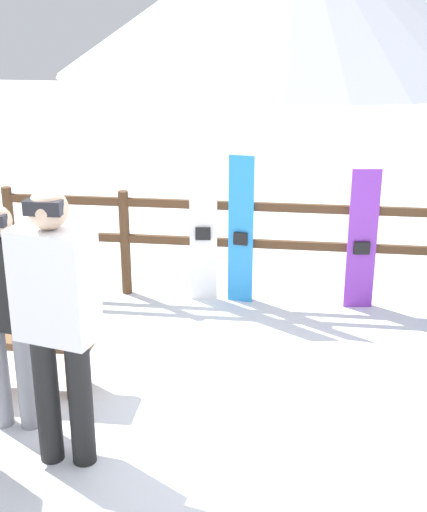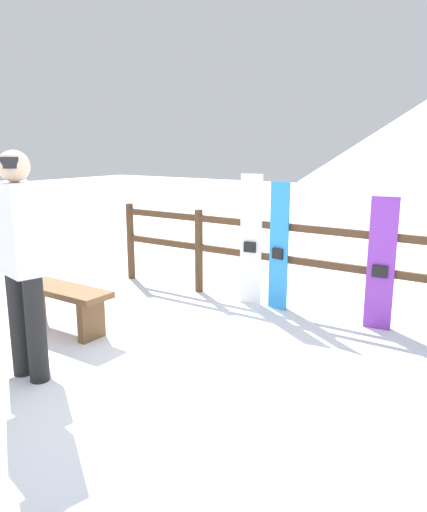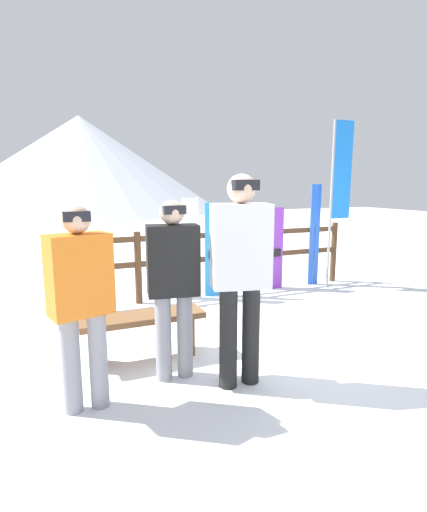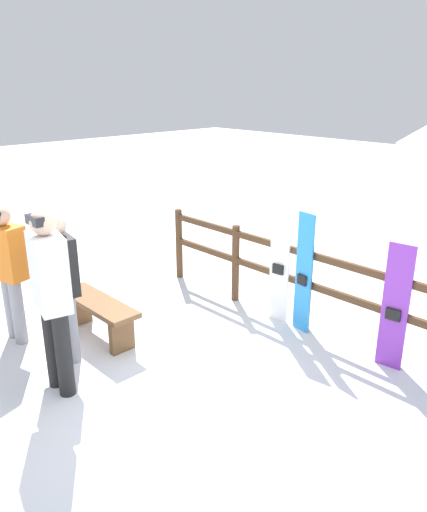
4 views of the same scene
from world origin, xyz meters
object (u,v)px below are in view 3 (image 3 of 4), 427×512
at_px(person_orange, 81,296).
at_px(snowboard_white, 191,249).
at_px(snowboard_blue, 213,250).
at_px(ski_pair_blue, 314,235).
at_px(snowboard_purple, 276,249).
at_px(rental_flag, 338,185).
at_px(person_black, 173,278).
at_px(bench, 143,327).
at_px(person_white, 241,267).

distance_m(person_orange, snowboard_white, 3.12).
distance_m(snowboard_white, snowboard_blue, 0.36).
height_order(person_orange, ski_pair_blue, ski_pair_blue).
relative_size(snowboard_purple, rental_flag, 0.50).
bearing_deg(person_black, snowboard_purple, 43.13).
xyz_separation_m(bench, snowboard_blue, (1.52, 1.84, 0.39)).
bearing_deg(person_orange, snowboard_purple, 38.03).
bearing_deg(rental_flag, snowboard_white, 173.31).
xyz_separation_m(person_black, snowboard_white, (0.99, 2.33, -0.16)).
bearing_deg(snowboard_white, ski_pair_blue, 0.09).
relative_size(person_black, rental_flag, 0.59).
bearing_deg(bench, person_white, -51.97).
distance_m(bench, person_white, 1.28).
relative_size(person_white, rental_flag, 0.66).
distance_m(person_orange, snowboard_blue, 3.34).
xyz_separation_m(person_white, snowboard_white, (0.51, 2.68, -0.29)).
distance_m(snowboard_white, ski_pair_blue, 2.26).
bearing_deg(snowboard_blue, rental_flag, -7.82).
distance_m(person_black, person_white, 0.61).
distance_m(person_black, ski_pair_blue, 4.00).
height_order(snowboard_white, rental_flag, rental_flag).
distance_m(person_black, snowboard_white, 2.54).
xyz_separation_m(snowboard_blue, snowboard_purple, (1.14, -0.00, -0.05)).
relative_size(snowboard_white, snowboard_blue, 1.05).
xyz_separation_m(snowboard_purple, ski_pair_blue, (0.76, 0.00, 0.19)).
xyz_separation_m(bench, person_white, (0.65, -0.84, 0.71)).
xyz_separation_m(person_orange, rental_flag, (4.24, 2.27, 0.81)).
distance_m(person_orange, person_black, 0.82).
bearing_deg(snowboard_white, bench, -122.32).
xyz_separation_m(bench, person_black, (0.17, -0.49, 0.58)).
relative_size(person_white, snowboard_white, 1.19).
bearing_deg(snowboard_blue, person_black, -120.08).
xyz_separation_m(person_orange, person_black, (0.79, 0.23, 0.01)).
bearing_deg(person_white, snowboard_white, 79.22).
height_order(bench, ski_pair_blue, ski_pair_blue).
bearing_deg(person_white, bench, 128.03).
distance_m(bench, snowboard_white, 2.22).
relative_size(snowboard_blue, snowboard_purple, 1.07).
relative_size(person_orange, ski_pair_blue, 0.92).
distance_m(bench, rental_flag, 4.17).
xyz_separation_m(ski_pair_blue, rental_flag, (0.20, -0.29, 0.86)).
relative_size(person_orange, snowboard_white, 1.04).
relative_size(person_black, snowboard_blue, 1.10).
bearing_deg(snowboard_purple, person_black, -136.87).
distance_m(bench, person_black, 0.78).
distance_m(snowboard_white, rental_flag, 2.65).
height_order(snowboard_white, ski_pair_blue, ski_pair_blue).
distance_m(person_white, snowboard_purple, 3.37).
bearing_deg(bench, person_black, -70.71).
bearing_deg(ski_pair_blue, person_orange, -147.56).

